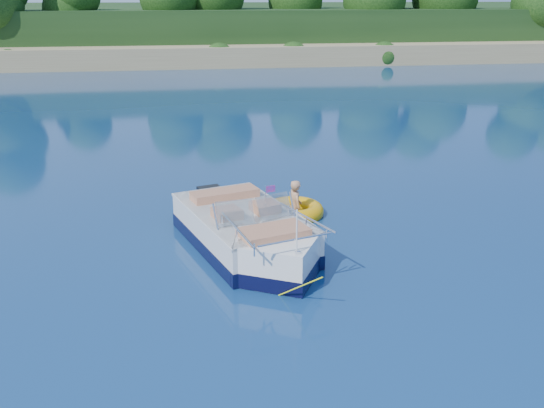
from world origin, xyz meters
name	(u,v)px	position (x,y,z in m)	size (l,w,h in m)	color
ground	(258,265)	(0.00, 0.00, 0.00)	(160.00, 160.00, 0.00)	#0A244A
shoreline	(184,32)	(0.00, 63.77, 0.98)	(170.00, 59.00, 6.00)	#8D7852
motorboat	(249,236)	(-0.09, 0.68, 0.35)	(2.93, 5.32, 1.83)	white
tow_tube	(294,211)	(1.27, 2.78, 0.10)	(1.82, 1.82, 0.40)	#E69F08
boy	(295,215)	(1.28, 2.72, 0.00)	(0.51, 0.33, 1.39)	tan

